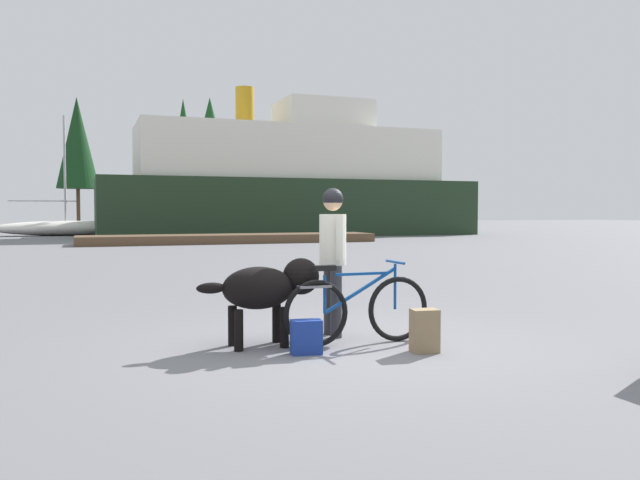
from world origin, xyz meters
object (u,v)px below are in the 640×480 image
ferry_boat (289,184)px  backpack (425,331)px  bicycle (357,309)px  dog (268,287)px  sailboat_moored (66,228)px  person_cyclist (333,247)px  handbag_pannier (306,337)px

ferry_boat → backpack: bearing=-105.0°
bicycle → ferry_boat: ferry_boat is taller
bicycle → dog: (-0.96, 0.27, 0.25)m
backpack → ferry_boat: (8.63, 32.14, 2.95)m
bicycle → backpack: bearing=-49.9°
backpack → sailboat_moored: (-4.47, 35.88, 0.25)m
person_cyclist → sailboat_moored: (-3.88, 34.72, -0.59)m
person_cyclist → ferry_boat: 32.39m
bicycle → person_cyclist: person_cyclist is taller
bicycle → sailboat_moored: sailboat_moored is taller
backpack → handbag_pannier: size_ratio=1.27×
handbag_pannier → ferry_boat: (9.84, 31.79, 2.99)m
person_cyclist → handbag_pannier: person_cyclist is taller
handbag_pannier → sailboat_moored: bearing=95.2°
handbag_pannier → ferry_boat: ferry_boat is taller
person_cyclist → ferry_boat: size_ratio=0.08×
person_cyclist → sailboat_moored: 34.94m
backpack → sailboat_moored: sailboat_moored is taller
bicycle → dog: 1.03m
person_cyclist → backpack: 1.55m
dog → ferry_boat: size_ratio=0.06×
backpack → handbag_pannier: (-1.21, 0.35, -0.05)m
dog → handbag_pannier: bearing=-63.4°
dog → handbag_pannier: dog is taller
bicycle → handbag_pannier: (-0.69, -0.26, -0.22)m
bicycle → handbag_pannier: bicycle is taller
dog → backpack: size_ratio=3.02×
dog → sailboat_moored: size_ratio=0.16×
dog → backpack: (1.47, -0.88, -0.42)m
backpack → ferry_boat: 33.40m
ferry_boat → dog: bearing=-107.9°
dog → handbag_pannier: 0.76m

